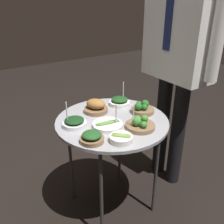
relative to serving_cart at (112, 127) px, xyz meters
name	(u,v)px	position (x,y,z in m)	size (l,w,h in m)	color
ground_plane	(112,204)	(0.00, 0.00, -0.62)	(8.00, 8.00, 0.00)	black
serving_cart	(112,127)	(0.00, 0.00, 0.00)	(0.66, 0.66, 0.66)	#939399
bowl_asparagus_front_left	(108,125)	(0.06, -0.07, 0.06)	(0.17, 0.17, 0.13)	silver
bowl_spinach_back_right	(74,122)	(-0.05, -0.22, 0.07)	(0.14, 0.14, 0.15)	silver
bowl_spinach_mid_left	(92,137)	(0.15, -0.21, 0.07)	(0.12, 0.12, 0.05)	brown
bowl_roast_far_rim	(96,107)	(-0.14, -0.03, 0.08)	(0.15, 0.15, 0.08)	brown
bowl_broccoli_front_right	(142,108)	(0.02, 0.21, 0.07)	(0.15, 0.15, 0.07)	brown
bowl_broccoli_center	(140,124)	(0.17, 0.07, 0.07)	(0.16, 0.16, 0.14)	brown
bowl_spinach_near_rim	(120,101)	(-0.15, 0.16, 0.07)	(0.14, 0.14, 0.15)	white
bowl_asparagus_back_left	(121,138)	(0.22, -0.09, 0.06)	(0.12, 0.12, 0.04)	silver
waiter_figure	(179,43)	(-0.04, 0.54, 0.43)	(0.61, 0.23, 1.65)	black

